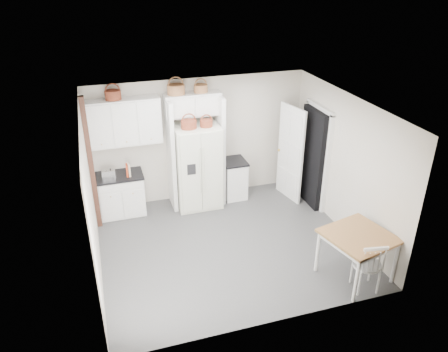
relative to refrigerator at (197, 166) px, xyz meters
name	(u,v)px	position (x,y,z in m)	size (l,w,h in m)	color
floor	(228,244)	(0.15, -1.60, -0.88)	(4.50, 4.50, 0.00)	#4B4B4C
ceiling	(228,108)	(0.15, -1.60, 1.72)	(4.50, 4.50, 0.00)	white
wall_back	(199,139)	(0.15, 0.40, 0.42)	(4.50, 4.50, 0.00)	beige
wall_left	(91,201)	(-2.10, -1.60, 0.42)	(4.00, 4.00, 0.00)	beige
wall_right	(345,165)	(2.40, -1.60, 0.42)	(4.00, 4.00, 0.00)	beige
refrigerator	(197,166)	(0.00, 0.00, 0.00)	(0.91, 0.73, 1.76)	silver
base_cab_left	(121,195)	(-1.57, 0.10, -0.46)	(0.89, 0.56, 0.83)	white
base_cab_right	(234,179)	(0.83, 0.10, -0.47)	(0.46, 0.55, 0.81)	white
dining_table	(356,256)	(1.85, -3.05, -0.47)	(0.97, 0.97, 0.81)	olive
windsor_chair	(367,265)	(1.85, -3.35, -0.43)	(0.44, 0.40, 0.90)	white
counter_left	(119,176)	(-1.57, 0.10, -0.03)	(0.93, 0.60, 0.04)	black
counter_right	(234,162)	(0.83, 0.10, -0.05)	(0.50, 0.59, 0.04)	black
toaster	(109,174)	(-1.76, 0.01, 0.07)	(0.25, 0.15, 0.17)	silver
cookbook_red	(127,170)	(-1.40, 0.02, 0.11)	(0.04, 0.16, 0.24)	#BB3617
cookbook_cream	(129,170)	(-1.37, 0.02, 0.11)	(0.04, 0.17, 0.25)	beige
basket_upper_b	(113,95)	(-1.49, 0.23, 1.56)	(0.30, 0.30, 0.17)	#551F11
basket_bridge_a	(176,90)	(-0.32, 0.23, 1.57)	(0.34, 0.34, 0.19)	#99643E
basket_bridge_b	(201,88)	(0.17, 0.23, 1.55)	(0.27, 0.27, 0.15)	#99643E
basket_fridge_a	(189,124)	(-0.16, -0.10, 0.96)	(0.30, 0.30, 0.16)	#551F11
basket_fridge_b	(206,123)	(0.18, -0.10, 0.94)	(0.25, 0.25, 0.13)	#551F11
upper_cabinet	(124,122)	(-1.35, 0.23, 1.02)	(1.40, 0.34, 0.90)	white
bridge_cabinet	(193,104)	(0.00, 0.23, 1.25)	(1.12, 0.34, 0.45)	white
fridge_panel_left	(171,155)	(-0.51, 0.10, 0.27)	(0.08, 0.60, 2.30)	white
fridge_panel_right	(220,149)	(0.51, 0.10, 0.27)	(0.08, 0.60, 2.30)	white
trim_post	(91,165)	(-2.05, -0.25, 0.42)	(0.09, 0.09, 2.60)	black
doorway_void	(313,158)	(2.31, -0.60, 0.15)	(0.18, 0.85, 2.05)	black
door_slab	(290,154)	(1.95, -0.27, 0.15)	(0.80, 0.04, 2.05)	white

